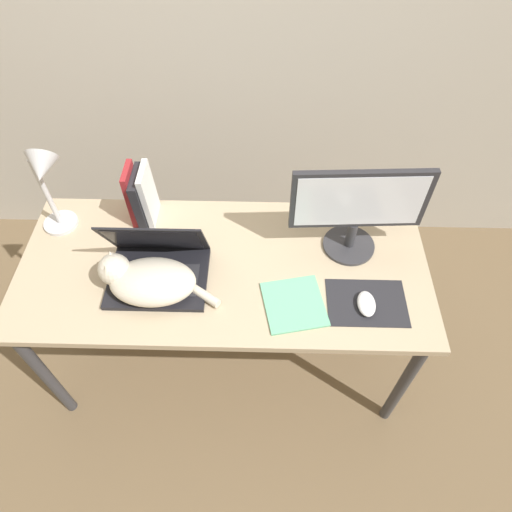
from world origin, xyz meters
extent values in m
plane|color=brown|center=(0.00, 0.00, 0.00)|extent=(12.00, 12.00, 0.00)
cube|color=tan|center=(0.00, 0.33, 0.69)|extent=(1.50, 0.66, 0.03)
cylinder|color=#38383D|center=(-0.70, 0.05, 0.34)|extent=(0.04, 0.04, 0.67)
cylinder|color=#38383D|center=(0.70, 0.05, 0.34)|extent=(0.04, 0.04, 0.67)
cylinder|color=#38383D|center=(-0.70, 0.61, 0.34)|extent=(0.04, 0.04, 0.67)
cylinder|color=#38383D|center=(0.70, 0.61, 0.34)|extent=(0.04, 0.04, 0.67)
cube|color=black|center=(-0.22, 0.26, 0.71)|extent=(0.35, 0.27, 0.02)
cube|color=#28282D|center=(-0.22, 0.25, 0.72)|extent=(0.28, 0.14, 0.00)
cube|color=black|center=(-0.22, 0.33, 0.84)|extent=(0.35, 0.13, 0.24)
cube|color=black|center=(-0.22, 0.33, 0.84)|extent=(0.31, 0.11, 0.21)
ellipsoid|color=beige|center=(-0.23, 0.21, 0.76)|extent=(0.30, 0.19, 0.12)
sphere|color=beige|center=(-0.36, 0.24, 0.79)|extent=(0.11, 0.11, 0.11)
cone|color=beige|center=(-0.37, 0.27, 0.83)|extent=(0.04, 0.04, 0.03)
cone|color=beige|center=(-0.37, 0.21, 0.83)|extent=(0.04, 0.04, 0.03)
cylinder|color=beige|center=(-0.06, 0.19, 0.72)|extent=(0.13, 0.11, 0.03)
cylinder|color=#333338|center=(0.47, 0.43, 0.71)|extent=(0.19, 0.19, 0.01)
cylinder|color=#333338|center=(0.47, 0.43, 0.77)|extent=(0.04, 0.04, 0.11)
cube|color=#28282D|center=(0.47, 0.43, 0.95)|extent=(0.47, 0.05, 0.25)
cube|color=silver|center=(0.47, 0.42, 0.95)|extent=(0.43, 0.02, 0.22)
cube|color=#232328|center=(0.50, 0.18, 0.70)|extent=(0.27, 0.19, 0.00)
ellipsoid|color=silver|center=(0.50, 0.17, 0.72)|extent=(0.06, 0.10, 0.03)
cube|color=maroon|center=(-0.35, 0.57, 0.82)|extent=(0.02, 0.12, 0.24)
cube|color=#232328|center=(-0.32, 0.57, 0.81)|extent=(0.04, 0.16, 0.21)
cube|color=white|center=(-0.29, 0.57, 0.82)|extent=(0.03, 0.14, 0.24)
cylinder|color=silver|center=(-0.65, 0.52, 0.71)|extent=(0.13, 0.13, 0.01)
cylinder|color=silver|center=(-0.65, 0.52, 0.87)|extent=(0.02, 0.02, 0.31)
cone|color=silver|center=(-0.60, 0.48, 1.02)|extent=(0.11, 0.13, 0.14)
cube|color=#6BBC93|center=(0.25, 0.17, 0.71)|extent=(0.24, 0.24, 0.01)
camera|label=1|loc=(0.15, -0.68, 2.03)|focal=32.00mm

